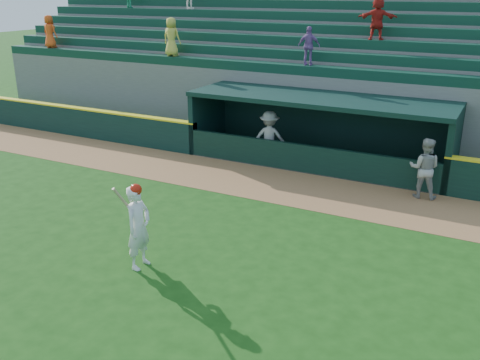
{
  "coord_description": "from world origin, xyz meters",
  "views": [
    {
      "loc": [
        6.12,
        -10.17,
        6.13
      ],
      "look_at": [
        0.0,
        1.6,
        1.3
      ],
      "focal_mm": 40.0,
      "sensor_mm": 36.0,
      "label": 1
    }
  ],
  "objects": [
    {
      "name": "wall_stripe_left",
      "position": [
        -12.25,
        6.55,
        1.23
      ],
      "size": [
        15.5,
        0.32,
        0.06
      ],
      "primitive_type": "cube",
      "color": "yellow",
      "rests_on": "field_wall_left"
    },
    {
      "name": "dugout_player_inside",
      "position": [
        -1.57,
        6.93,
        0.96
      ],
      "size": [
        1.41,
        1.09,
        1.92
      ],
      "primitive_type": "imported",
      "rotation": [
        0.0,
        0.0,
        3.49
      ],
      "color": "#9A9A95",
      "rests_on": "ground"
    },
    {
      "name": "stands",
      "position": [
        -0.02,
        12.57,
        2.39
      ],
      "size": [
        34.5,
        6.25,
        7.16
      ],
      "color": "slate",
      "rests_on": "ground"
    },
    {
      "name": "field_wall_left",
      "position": [
        -12.25,
        6.55,
        0.6
      ],
      "size": [
        15.5,
        0.3,
        1.2
      ],
      "primitive_type": "cube",
      "color": "black",
      "rests_on": "ground"
    },
    {
      "name": "warning_track",
      "position": [
        0.0,
        4.9,
        0.01
      ],
      "size": [
        40.0,
        3.0,
        0.01
      ],
      "primitive_type": "cube",
      "color": "#94633B",
      "rests_on": "ground"
    },
    {
      "name": "ground",
      "position": [
        0.0,
        0.0,
        0.0
      ],
      "size": [
        120.0,
        120.0,
        0.0
      ],
      "primitive_type": "plane",
      "color": "#184411",
      "rests_on": "ground"
    },
    {
      "name": "dugout_player_front",
      "position": [
        4.01,
        6.0,
        0.94
      ],
      "size": [
        0.96,
        0.78,
        1.87
      ],
      "primitive_type": "imported",
      "rotation": [
        0.0,
        0.0,
        3.22
      ],
      "color": "#9D9D98",
      "rests_on": "ground"
    },
    {
      "name": "batter_at_plate",
      "position": [
        -0.99,
        -1.48,
        1.02
      ],
      "size": [
        0.53,
        0.83,
        2.05
      ],
      "color": "white",
      "rests_on": "ground"
    },
    {
      "name": "dugout",
      "position": [
        0.0,
        8.0,
        1.36
      ],
      "size": [
        9.4,
        2.8,
        2.46
      ],
      "color": "slate",
      "rests_on": "ground"
    }
  ]
}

